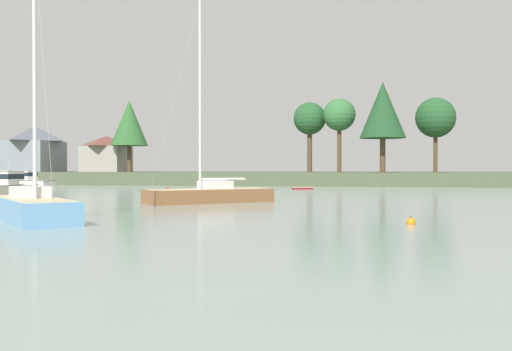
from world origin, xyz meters
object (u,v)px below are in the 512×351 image
(sailboat_skyblue, at_px, (32,214))
(cruiser_white, at_px, (24,183))
(sailboat_wood, at_px, (210,199))
(mooring_buoy_red, at_px, (168,189))
(cruiser_cream, at_px, (5,188))
(dinghy_maroon, at_px, (303,189))
(mooring_buoy_orange, at_px, (411,222))

(sailboat_skyblue, distance_m, cruiser_white, 56.49)
(sailboat_wood, distance_m, mooring_buoy_red, 29.99)
(sailboat_skyblue, xyz_separation_m, cruiser_white, (-30.39, 47.62, 0.23))
(cruiser_cream, distance_m, sailboat_wood, 27.86)
(dinghy_maroon, bearing_deg, cruiser_cream, -147.67)
(sailboat_wood, relative_size, mooring_buoy_orange, 32.06)
(dinghy_maroon, relative_size, mooring_buoy_orange, 5.62)
(dinghy_maroon, bearing_deg, cruiser_white, 178.75)
(sailboat_wood, bearing_deg, cruiser_white, 138.31)
(sailboat_skyblue, distance_m, sailboat_wood, 17.21)
(cruiser_cream, height_order, mooring_buoy_orange, cruiser_cream)
(dinghy_maroon, distance_m, sailboat_wood, 30.34)
(cruiser_cream, bearing_deg, sailboat_skyblue, -54.22)
(mooring_buoy_red, bearing_deg, sailboat_wood, -64.57)
(mooring_buoy_orange, bearing_deg, sailboat_wood, 132.27)
(sailboat_wood, relative_size, mooring_buoy_red, 36.12)
(cruiser_white, bearing_deg, cruiser_cream, -62.87)
(dinghy_maroon, xyz_separation_m, sailboat_skyblue, (-7.80, -46.79, 0.20))
(sailboat_wood, bearing_deg, mooring_buoy_red, 115.43)
(mooring_buoy_orange, bearing_deg, cruiser_white, 136.47)
(sailboat_wood, xyz_separation_m, mooring_buoy_red, (-12.87, 27.08, -0.24))
(cruiser_cream, xyz_separation_m, mooring_buoy_red, (12.22, 14.99, -0.51))
(dinghy_maroon, relative_size, cruiser_white, 0.33)
(sailboat_wood, xyz_separation_m, mooring_buoy_orange, (13.71, -15.08, -0.23))
(cruiser_cream, xyz_separation_m, sailboat_skyblue, (20.71, -28.74, -0.28))
(cruiser_cream, relative_size, mooring_buoy_red, 17.80)
(cruiser_white, height_order, mooring_buoy_orange, cruiser_white)
(dinghy_maroon, distance_m, cruiser_cream, 33.75)
(sailboat_skyblue, bearing_deg, mooring_buoy_orange, 4.95)
(dinghy_maroon, height_order, sailboat_wood, sailboat_wood)
(dinghy_maroon, height_order, mooring_buoy_orange, mooring_buoy_orange)
(dinghy_maroon, xyz_separation_m, cruiser_white, (-38.19, 0.83, 0.43))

